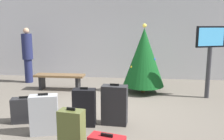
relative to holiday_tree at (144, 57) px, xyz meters
name	(u,v)px	position (x,y,z in m)	size (l,w,h in m)	color
ground_plane	(101,111)	(-1.00, -1.72, -1.06)	(16.00, 16.00, 0.00)	#665E54
back_wall	(116,37)	(-1.00, 2.03, 0.50)	(16.00, 0.20, 3.10)	silver
holiday_tree	(144,57)	(0.00, 0.00, 0.00)	(1.21, 1.21, 2.02)	#4C3319
flight_info_kiosk	(210,48)	(1.74, -0.37, 0.31)	(0.83, 0.42, 1.95)	#333338
waiting_bench	(60,78)	(-2.56, 0.01, -0.69)	(1.53, 0.44, 0.48)	brown
traveller_0	(28,54)	(-3.96, 0.85, -0.06)	(0.43, 0.43, 1.89)	#1E234C
suitcase_0	(72,137)	(-1.08, -3.92, -0.66)	(0.38, 0.26, 0.84)	#59602D
suitcase_2	(84,107)	(-1.20, -2.60, -0.68)	(0.46, 0.27, 0.79)	black
suitcase_3	(44,115)	(-1.84, -3.05, -0.69)	(0.54, 0.36, 0.77)	#9EA0A5
suitcase_4	(25,110)	(-2.46, -2.57, -0.80)	(0.55, 0.36, 0.55)	#232326
suitcase_5	(115,105)	(-0.61, -2.46, -0.66)	(0.52, 0.30, 0.84)	#232326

